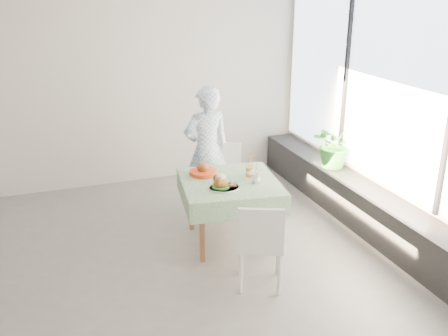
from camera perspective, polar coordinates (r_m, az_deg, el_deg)
name	(u,v)px	position (r m, az deg, el deg)	size (l,w,h in m)	color
floor	(134,270)	(5.32, -10.22, -11.43)	(6.00, 6.00, 0.00)	slate
wall_back	(95,90)	(7.15, -14.57, 8.65)	(6.00, 0.02, 2.80)	silver
wall_front	(210,282)	(2.50, -1.66, -12.90)	(6.00, 0.02, 2.80)	silver
wall_right	(392,113)	(5.95, 18.68, 5.94)	(0.02, 5.00, 2.80)	silver
window_pane	(393,92)	(5.88, 18.72, 8.28)	(0.01, 4.80, 2.18)	#D1E0F9
window_ledge	(367,209)	(6.20, 16.03, -4.50)	(0.40, 4.80, 0.50)	black
cafe_table	(230,204)	(5.58, 0.66, -4.14)	(1.17, 1.17, 0.74)	brown
chair_far	(223,192)	(6.37, -0.11, -2.76)	(0.56, 0.56, 0.88)	white
chair_near	(260,259)	(4.89, 4.13, -10.37)	(0.56, 0.56, 0.89)	white
diner	(207,150)	(6.23, -1.99, 2.04)	(0.59, 0.39, 1.63)	#84ACD4
main_dish	(222,184)	(5.23, -0.19, -1.83)	(0.33, 0.33, 0.17)	white
juice_cup_orange	(250,171)	(5.57, 2.97, -0.32)	(0.10, 0.10, 0.29)	white
juice_cup_lemonade	(256,177)	(5.39, 3.70, -1.09)	(0.10, 0.10, 0.27)	white
second_dish	(203,171)	(5.63, -2.40, -0.35)	(0.31, 0.31, 0.15)	red
potted_plant	(334,144)	(6.64, 12.46, 2.73)	(0.57, 0.49, 0.63)	#33822B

